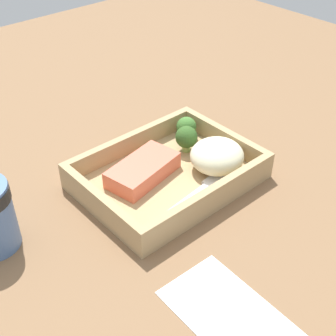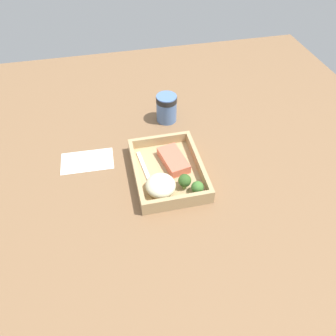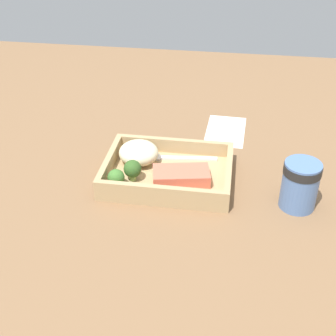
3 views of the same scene
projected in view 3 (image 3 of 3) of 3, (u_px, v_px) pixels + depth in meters
The scene contains 10 objects.
ground_plane at pixel (168, 183), 97.59cm from camera, with size 160.00×160.00×2.00cm, color brown.
takeout_tray at pixel (168, 176), 96.72cm from camera, with size 25.87×19.37×1.20cm, color tan.
tray_rim at pixel (168, 168), 95.53cm from camera, with size 25.87×19.37×3.19cm.
salmon_fillet at pixel (181, 176), 93.39cm from camera, with size 11.26×5.90×2.65cm, color #E0684E.
mashed_potatoes at pixel (139, 153), 98.90cm from camera, with size 8.40×8.13×4.79cm, color beige.
broccoli_floret_1 at pixel (133, 169), 93.29cm from camera, with size 3.60×3.60×4.45cm.
broccoli_floret_2 at pixel (116, 178), 91.52cm from camera, with size 3.39×3.39×3.87cm.
fork at pixel (176, 158), 101.31cm from camera, with size 15.89×3.36×0.44cm.
paper_cup at pixel (300, 183), 86.54cm from camera, with size 6.97×6.97×9.54cm.
receipt_slip at pixel (226, 131), 114.37cm from camera, with size 9.23×15.53×0.24cm, color white.
Camera 3 is at (-12.23, 79.21, 54.77)cm, focal length 50.00 mm.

